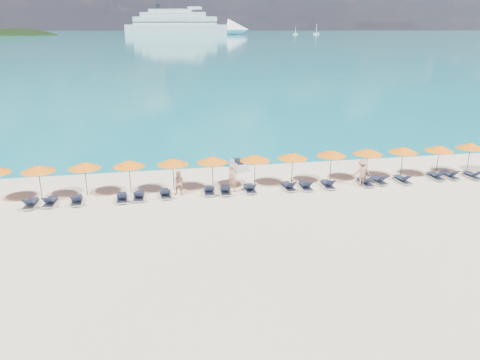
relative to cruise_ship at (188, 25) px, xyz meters
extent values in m
plane|color=beige|center=(-43.99, -575.87, -10.90)|extent=(1400.00, 1400.00, 0.00)
cube|color=#1FA9B2|center=(-43.99, 84.13, -10.90)|extent=(1600.00, 1300.00, 0.01)
ellipsoid|color=black|center=(-193.99, -15.87, -45.90)|extent=(162.00, 126.00, 85.50)
cube|color=silver|center=(-12.77, 4.01, -5.20)|extent=(126.51, 59.31, 11.40)
cone|color=silver|center=(59.04, -18.53, -5.20)|extent=(31.45, 31.45, 25.09)
cube|color=silver|center=(-14.94, 4.69, 5.06)|extent=(101.55, 48.54, 9.12)
cube|color=silver|center=(-17.12, 5.37, 11.90)|extent=(79.32, 39.60, 5.70)
cube|color=silver|center=(-19.30, 6.05, 16.46)|extent=(54.36, 28.83, 3.99)
cube|color=black|center=(-14.94, 4.69, 3.35)|extent=(102.81, 49.13, 1.03)
cube|color=black|center=(-14.94, 4.69, 7.34)|extent=(100.28, 47.95, 1.03)
cylinder|color=black|center=(-34.31, 10.77, 21.02)|extent=(5.02, 5.02, 6.27)
cube|color=silver|center=(153.67, -30.88, -10.00)|extent=(6.82, 2.27, 1.82)
cylinder|color=silver|center=(153.67, -30.88, -4.09)|extent=(0.41, 0.41, 11.36)
cube|color=silver|center=(127.25, -30.24, -10.21)|extent=(5.21, 1.74, 1.39)
cylinder|color=silver|center=(127.25, -30.24, -5.69)|extent=(0.31, 0.31, 8.69)
cube|color=#B2B2C3|center=(-42.94, -566.64, -10.64)|extent=(1.11, 2.19, 0.48)
cube|color=black|center=(-42.91, -566.81, -10.29)|extent=(0.57, 0.93, 0.31)
cylinder|color=black|center=(-43.02, -566.12, -10.16)|extent=(0.48, 0.13, 0.05)
imported|color=tan|center=(-44.27, -571.73, -9.95)|extent=(0.81, 0.67, 1.91)
imported|color=tan|center=(-47.72, -571.66, -10.09)|extent=(0.88, 0.65, 1.62)
imported|color=tan|center=(-35.36, -571.96, -9.98)|extent=(1.22, 0.62, 1.84)
cylinder|color=black|center=(-56.31, -570.72, -9.80)|extent=(0.05, 0.05, 2.20)
cone|color=orange|center=(-56.31, -570.72, -8.88)|extent=(2.10, 2.10, 0.42)
sphere|color=black|center=(-56.31, -570.72, -8.66)|extent=(0.08, 0.08, 0.08)
cylinder|color=black|center=(-53.58, -570.53, -9.80)|extent=(0.05, 0.05, 2.20)
cone|color=orange|center=(-53.58, -570.53, -8.88)|extent=(2.10, 2.10, 0.42)
sphere|color=black|center=(-53.58, -570.53, -8.66)|extent=(0.08, 0.08, 0.08)
cylinder|color=black|center=(-50.83, -570.63, -9.80)|extent=(0.05, 0.05, 2.20)
cone|color=orange|center=(-50.83, -570.63, -8.88)|extent=(2.10, 2.10, 0.42)
sphere|color=black|center=(-50.83, -570.63, -8.66)|extent=(0.08, 0.08, 0.08)
cylinder|color=black|center=(-48.04, -570.70, -9.80)|extent=(0.05, 0.05, 2.20)
cone|color=orange|center=(-48.04, -570.70, -8.88)|extent=(2.10, 2.10, 0.42)
sphere|color=black|center=(-48.04, -570.70, -8.66)|extent=(0.08, 0.08, 0.08)
cylinder|color=black|center=(-45.44, -570.70, -9.80)|extent=(0.05, 0.05, 2.20)
cone|color=orange|center=(-45.44, -570.70, -8.88)|extent=(2.10, 2.10, 0.42)
sphere|color=black|center=(-45.44, -570.70, -8.66)|extent=(0.08, 0.08, 0.08)
cylinder|color=black|center=(-42.58, -570.77, -9.80)|extent=(0.05, 0.05, 2.20)
cone|color=orange|center=(-42.58, -570.77, -8.88)|extent=(2.10, 2.10, 0.42)
sphere|color=black|center=(-42.58, -570.77, -8.66)|extent=(0.08, 0.08, 0.08)
cylinder|color=black|center=(-39.96, -570.79, -9.80)|extent=(0.05, 0.05, 2.20)
cone|color=orange|center=(-39.96, -570.79, -8.88)|extent=(2.10, 2.10, 0.42)
sphere|color=black|center=(-39.96, -570.79, -8.66)|extent=(0.08, 0.08, 0.08)
cylinder|color=black|center=(-37.10, -570.63, -9.80)|extent=(0.05, 0.05, 2.20)
cone|color=orange|center=(-37.10, -570.63, -8.88)|extent=(2.10, 2.10, 0.42)
sphere|color=black|center=(-37.10, -570.63, -8.66)|extent=(0.08, 0.08, 0.08)
cylinder|color=black|center=(-34.41, -570.68, -9.80)|extent=(0.05, 0.05, 2.20)
cone|color=orange|center=(-34.41, -570.68, -8.88)|extent=(2.10, 2.10, 0.42)
sphere|color=black|center=(-34.41, -570.68, -8.66)|extent=(0.08, 0.08, 0.08)
cylinder|color=black|center=(-31.72, -570.69, -9.80)|extent=(0.05, 0.05, 2.20)
cone|color=orange|center=(-31.72, -570.69, -8.88)|extent=(2.10, 2.10, 0.42)
sphere|color=black|center=(-31.72, -570.69, -8.66)|extent=(0.08, 0.08, 0.08)
cylinder|color=black|center=(-28.95, -570.78, -9.80)|extent=(0.05, 0.05, 2.20)
cone|color=orange|center=(-28.95, -570.78, -8.88)|extent=(2.10, 2.10, 0.42)
sphere|color=black|center=(-28.95, -570.78, -8.66)|extent=(0.08, 0.08, 0.08)
cylinder|color=black|center=(-26.26, -570.54, -9.80)|extent=(0.05, 0.05, 2.20)
cone|color=orange|center=(-26.26, -570.54, -8.88)|extent=(2.10, 2.10, 0.42)
sphere|color=black|center=(-26.26, -570.54, -8.66)|extent=(0.08, 0.08, 0.08)
cube|color=silver|center=(-56.68, -572.01, -10.76)|extent=(0.72, 1.73, 0.06)
cube|color=#171E32|center=(-56.67, -571.76, -10.60)|extent=(0.61, 1.13, 0.04)
cube|color=#171E32|center=(-56.71, -572.55, -10.35)|extent=(0.58, 0.57, 0.43)
cube|color=silver|center=(-55.58, -571.91, -10.76)|extent=(0.75, 1.74, 0.06)
cube|color=#171E32|center=(-55.56, -571.66, -10.60)|extent=(0.64, 1.14, 0.04)
cube|color=#171E32|center=(-55.63, -572.46, -10.35)|extent=(0.59, 0.58, 0.43)
cube|color=silver|center=(-54.04, -571.95, -10.76)|extent=(0.71, 1.73, 0.06)
cube|color=#171E32|center=(-54.05, -571.70, -10.60)|extent=(0.61, 1.13, 0.04)
cube|color=#171E32|center=(-54.01, -572.50, -10.35)|extent=(0.58, 0.57, 0.43)
cube|color=silver|center=(-51.33, -572.02, -10.76)|extent=(0.69, 1.73, 0.06)
cube|color=#171E32|center=(-51.34, -571.77, -10.60)|extent=(0.60, 1.12, 0.04)
cube|color=#171E32|center=(-51.31, -572.57, -10.35)|extent=(0.57, 0.56, 0.43)
cube|color=silver|center=(-50.29, -571.90, -10.76)|extent=(0.70, 1.73, 0.06)
cube|color=#171E32|center=(-50.28, -571.65, -10.60)|extent=(0.60, 1.13, 0.04)
cube|color=#171E32|center=(-50.32, -572.45, -10.35)|extent=(0.58, 0.56, 0.43)
cube|color=silver|center=(-48.65, -571.78, -10.76)|extent=(0.76, 1.75, 0.06)
cube|color=#171E32|center=(-48.67, -571.53, -10.60)|extent=(0.64, 1.14, 0.04)
cube|color=#171E32|center=(-48.60, -572.32, -10.35)|extent=(0.59, 0.58, 0.43)
cube|color=silver|center=(-45.84, -571.72, -10.76)|extent=(0.66, 1.71, 0.06)
cube|color=#171E32|center=(-45.83, -571.47, -10.60)|extent=(0.57, 1.11, 0.04)
cube|color=#171E32|center=(-45.85, -572.27, -10.35)|extent=(0.56, 0.55, 0.43)
cube|color=silver|center=(-44.78, -571.87, -10.76)|extent=(0.73, 1.74, 0.06)
cube|color=#171E32|center=(-44.77, -571.62, -10.60)|extent=(0.62, 1.13, 0.04)
cube|color=#171E32|center=(-44.82, -572.42, -10.35)|extent=(0.58, 0.57, 0.43)
cube|color=silver|center=(-43.13, -571.82, -10.76)|extent=(0.66, 1.71, 0.06)
cube|color=#171E32|center=(-43.13, -571.57, -10.60)|extent=(0.58, 1.11, 0.04)
cube|color=#171E32|center=(-43.15, -572.37, -10.35)|extent=(0.56, 0.55, 0.43)
cube|color=silver|center=(-40.51, -571.87, -10.76)|extent=(0.74, 1.74, 0.06)
cube|color=#171E32|center=(-40.53, -571.62, -10.60)|extent=(0.63, 1.14, 0.04)
cube|color=#171E32|center=(-40.47, -572.42, -10.35)|extent=(0.59, 0.58, 0.43)
cube|color=silver|center=(-39.36, -571.97, -10.76)|extent=(0.67, 1.72, 0.06)
cube|color=#171E32|center=(-39.36, -571.72, -10.60)|extent=(0.58, 1.11, 0.04)
cube|color=#171E32|center=(-39.38, -572.52, -10.35)|extent=(0.56, 0.55, 0.43)
cube|color=silver|center=(-37.78, -571.97, -10.76)|extent=(0.68, 1.72, 0.06)
cube|color=#171E32|center=(-37.77, -571.72, -10.60)|extent=(0.59, 1.12, 0.04)
cube|color=#171E32|center=(-37.80, -572.52, -10.35)|extent=(0.57, 0.56, 0.43)
cube|color=silver|center=(-35.09, -571.99, -10.76)|extent=(0.70, 1.73, 0.06)
cube|color=#171E32|center=(-35.10, -571.74, -10.60)|extent=(0.60, 1.13, 0.04)
cube|color=#171E32|center=(-35.06, -572.54, -10.35)|extent=(0.58, 0.56, 0.43)
cube|color=silver|center=(-34.00, -571.78, -10.76)|extent=(0.76, 1.75, 0.06)
cube|color=#171E32|center=(-34.02, -571.53, -10.60)|extent=(0.64, 1.14, 0.04)
cube|color=#171E32|center=(-33.95, -572.33, -10.35)|extent=(0.59, 0.58, 0.43)
cube|color=silver|center=(-32.30, -571.94, -10.76)|extent=(0.75, 1.74, 0.06)
cube|color=#171E32|center=(-32.32, -571.69, -10.60)|extent=(0.63, 1.14, 0.04)
cube|color=#171E32|center=(-32.25, -572.49, -10.35)|extent=(0.59, 0.58, 0.43)
cube|color=silver|center=(-29.55, -571.65, -10.76)|extent=(0.67, 1.72, 0.06)
cube|color=#171E32|center=(-29.54, -571.40, -10.60)|extent=(0.58, 1.11, 0.04)
cube|color=#171E32|center=(-29.56, -572.20, -10.35)|extent=(0.56, 0.55, 0.43)
cube|color=silver|center=(-28.43, -571.65, -10.76)|extent=(0.66, 1.72, 0.06)
cube|color=#171E32|center=(-28.44, -571.40, -10.60)|extent=(0.58, 1.11, 0.04)
cube|color=#171E32|center=(-28.42, -572.20, -10.35)|extent=(0.56, 0.55, 0.43)
cube|color=silver|center=(-26.87, -572.00, -10.76)|extent=(0.69, 1.72, 0.06)
cube|color=#171E32|center=(-26.88, -571.75, -10.60)|extent=(0.59, 1.12, 0.04)
cube|color=#171E32|center=(-26.84, -572.55, -10.35)|extent=(0.57, 0.56, 0.43)
camera|label=1|loc=(-49.18, -600.22, -0.49)|focal=35.00mm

